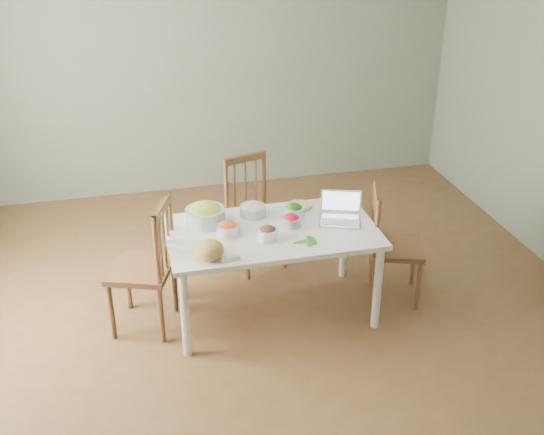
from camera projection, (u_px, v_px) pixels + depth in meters
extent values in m
cube|color=brown|center=(268.00, 318.00, 5.00)|extent=(5.00, 5.00, 0.00)
cube|color=slate|center=(209.00, 60.00, 6.54)|extent=(5.00, 0.00, 2.70)
cube|color=slate|center=(440.00, 417.00, 2.22)|extent=(5.00, 0.00, 2.70)
ellipsoid|color=#A17236|center=(209.00, 250.00, 4.37)|extent=(0.25, 0.25, 0.13)
cube|color=silver|center=(231.00, 258.00, 4.37)|extent=(0.12, 0.04, 0.03)
cylinder|color=tan|center=(299.00, 206.00, 5.09)|extent=(0.20, 0.20, 0.02)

